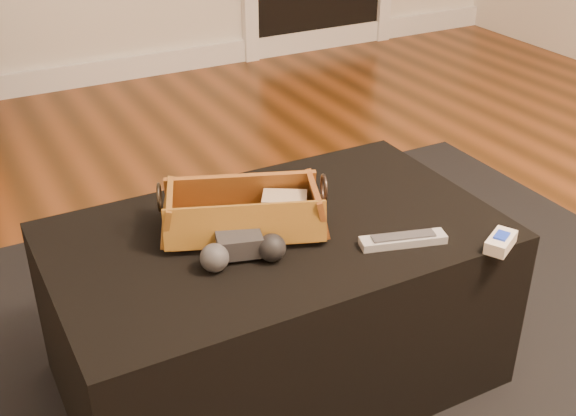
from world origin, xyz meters
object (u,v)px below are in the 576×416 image
ottoman (277,306)px  cream_gadget (501,242)px  tv_remote (236,225)px  wicker_basket (243,213)px  silver_remote (403,240)px  game_controller (242,249)px

ottoman → cream_gadget: bearing=-37.1°
tv_remote → wicker_basket: bearing=30.9°
ottoman → silver_remote: silver_remote is taller
game_controller → silver_remote: game_controller is taller
game_controller → silver_remote: 0.35m
wicker_basket → game_controller: size_ratio=2.12×
ottoman → cream_gadget: 0.54m
game_controller → cream_gadget: size_ratio=1.90×
tv_remote → silver_remote: (0.30, -0.21, -0.01)m
ottoman → wicker_basket: wicker_basket is taller
tv_remote → silver_remote: tv_remote is taller
ottoman → silver_remote: bearing=-40.3°
wicker_basket → cream_gadget: 0.56m
wicker_basket → game_controller: (-0.06, -0.11, -0.01)m
ottoman → tv_remote: 0.25m
wicker_basket → game_controller: 0.13m
ottoman → game_controller: game_controller is taller
tv_remote → game_controller: 0.11m
ottoman → wicker_basket: size_ratio=2.50×
tv_remote → silver_remote: bearing=-19.5°
game_controller → tv_remote: bearing=71.9°
game_controller → silver_remote: (0.34, -0.10, -0.02)m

